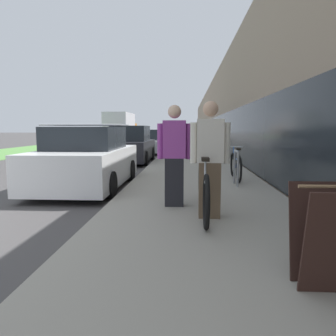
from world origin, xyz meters
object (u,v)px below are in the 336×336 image
(person_bystander, at_px, (174,156))
(bike_rack_hoop, at_px, (236,164))
(vintage_roadster_curbside, at_px, (131,146))
(tandem_bicycle, at_px, (203,187))
(parked_sedan_curbside, at_px, (87,160))
(moving_truck, at_px, (121,128))
(person_rider, at_px, (210,160))
(sandwich_board_sign, at_px, (329,236))
(parked_sedan_far, at_px, (147,143))
(cruiser_bike_nearest, at_px, (236,166))

(person_bystander, distance_m, bike_rack_hoop, 2.64)
(person_bystander, height_order, vintage_roadster_curbside, person_bystander)
(tandem_bicycle, bearing_deg, parked_sedan_curbside, 135.17)
(bike_rack_hoop, xyz_separation_m, moving_truck, (-8.18, 26.33, 0.89))
(tandem_bicycle, relative_size, person_rider, 1.53)
(sandwich_board_sign, height_order, moving_truck, moving_truck)
(tandem_bicycle, xyz_separation_m, moving_truck, (-7.26, 28.91, 1.00))
(parked_sedan_curbside, height_order, moving_truck, moving_truck)
(person_rider, bearing_deg, vintage_roadster_curbside, 106.81)
(tandem_bicycle, distance_m, sandwich_board_sign, 2.73)
(parked_sedan_far, bearing_deg, person_rider, -79.19)
(person_bystander, bearing_deg, parked_sedan_far, 99.11)
(vintage_roadster_curbside, distance_m, parked_sedan_far, 5.41)
(person_rider, height_order, bike_rack_hoop, person_rider)
(cruiser_bike_nearest, height_order, parked_sedan_far, parked_sedan_far)
(parked_sedan_curbside, distance_m, parked_sedan_far, 11.75)
(parked_sedan_far, bearing_deg, sandwich_board_sign, -77.74)
(person_bystander, xyz_separation_m, parked_sedan_far, (-2.27, 14.15, -0.39))
(bike_rack_hoop, bearing_deg, sandwich_board_sign, -89.54)
(vintage_roadster_curbside, xyz_separation_m, moving_truck, (-4.49, 19.79, 0.82))
(moving_truck, bearing_deg, sandwich_board_sign, -75.36)
(bike_rack_hoop, bearing_deg, cruiser_bike_nearest, 82.26)
(parked_sedan_curbside, bearing_deg, vintage_roadster_curbside, 89.80)
(person_rider, xyz_separation_m, parked_sedan_curbside, (-2.88, 3.13, -0.33))
(cruiser_bike_nearest, bearing_deg, sandwich_board_sign, -90.76)
(tandem_bicycle, distance_m, person_rider, 0.60)
(person_rider, height_order, parked_sedan_curbside, person_rider)
(vintage_roadster_curbside, height_order, parked_sedan_far, vintage_roadster_curbside)
(tandem_bicycle, bearing_deg, person_rider, -76.37)
(bike_rack_hoop, xyz_separation_m, cruiser_bike_nearest, (0.12, 0.89, -0.14))
(vintage_roadster_curbside, bearing_deg, person_rider, -73.19)
(person_rider, xyz_separation_m, vintage_roadster_curbside, (-2.86, 9.47, -0.31))
(bike_rack_hoop, bearing_deg, person_bystander, -122.51)
(cruiser_bike_nearest, xyz_separation_m, parked_sedan_curbside, (-3.84, -0.69, 0.19))
(person_rider, height_order, moving_truck, moving_truck)
(person_bystander, relative_size, parked_sedan_curbside, 0.43)
(sandwich_board_sign, xyz_separation_m, parked_sedan_curbside, (-3.76, 5.33, 0.11))
(parked_sedan_far, height_order, moving_truck, moving_truck)
(tandem_bicycle, height_order, moving_truck, moving_truck)
(cruiser_bike_nearest, bearing_deg, moving_truck, 108.07)
(sandwich_board_sign, bearing_deg, parked_sedan_curbside, 125.16)
(person_rider, relative_size, parked_sedan_curbside, 0.43)
(tandem_bicycle, distance_m, parked_sedan_far, 14.79)
(bike_rack_hoop, relative_size, sandwich_board_sign, 0.94)
(person_rider, height_order, vintage_roadster_curbside, person_rider)
(cruiser_bike_nearest, height_order, vintage_roadster_curbside, vintage_roadster_curbside)
(tandem_bicycle, distance_m, bike_rack_hoop, 2.74)
(person_rider, bearing_deg, sandwich_board_sign, -68.40)
(parked_sedan_far, bearing_deg, moving_truck, 107.40)
(parked_sedan_curbside, bearing_deg, moving_truck, 99.69)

